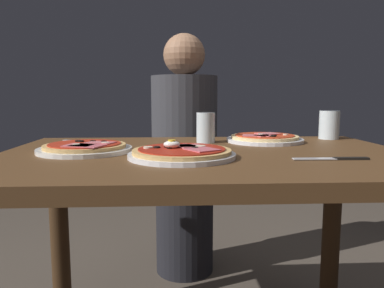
% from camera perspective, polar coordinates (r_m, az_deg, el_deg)
% --- Properties ---
extents(dining_table, '(1.19, 0.79, 0.72)m').
position_cam_1_polar(dining_table, '(1.09, 2.20, -7.24)').
color(dining_table, brown).
rests_on(dining_table, ground).
extents(pizza_foreground, '(0.28, 0.28, 0.05)m').
position_cam_1_polar(pizza_foreground, '(0.97, -1.59, -1.40)').
color(pizza_foreground, white).
rests_on(pizza_foreground, dining_table).
extents(pizza_across_left, '(0.27, 0.27, 0.03)m').
position_cam_1_polar(pizza_across_left, '(1.12, -16.24, -0.57)').
color(pizza_across_left, white).
rests_on(pizza_across_left, dining_table).
extents(pizza_across_right, '(0.27, 0.27, 0.03)m').
position_cam_1_polar(pizza_across_right, '(1.33, 11.18, 0.85)').
color(pizza_across_right, white).
rests_on(pizza_across_right, dining_table).
extents(water_glass_near, '(0.08, 0.08, 0.11)m').
position_cam_1_polar(water_glass_near, '(1.48, 20.48, 2.51)').
color(water_glass_near, silver).
rests_on(water_glass_near, dining_table).
extents(water_glass_far, '(0.06, 0.06, 0.11)m').
position_cam_1_polar(water_glass_far, '(1.28, 2.14, 2.27)').
color(water_glass_far, silver).
rests_on(water_glass_far, dining_table).
extents(fork, '(0.15, 0.07, 0.00)m').
position_cam_1_polar(fork, '(1.36, -17.03, 0.42)').
color(fork, silver).
rests_on(fork, dining_table).
extents(knife, '(0.20, 0.02, 0.01)m').
position_cam_1_polar(knife, '(1.01, 21.45, -2.11)').
color(knife, silver).
rests_on(knife, dining_table).
extents(diner_person, '(0.32, 0.32, 1.18)m').
position_cam_1_polar(diner_person, '(1.82, -1.17, -2.79)').
color(diner_person, black).
rests_on(diner_person, ground).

